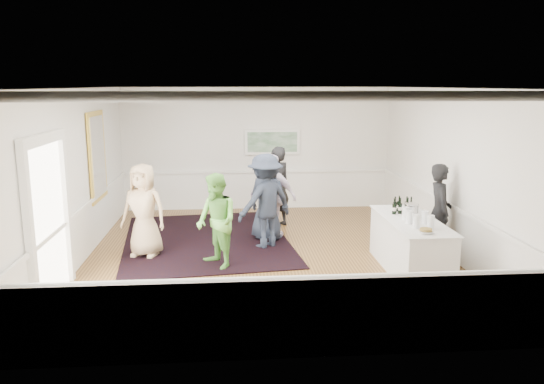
{
  "coord_description": "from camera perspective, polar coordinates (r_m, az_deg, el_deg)",
  "views": [
    {
      "loc": [
        -0.71,
        -9.85,
        3.26
      ],
      "look_at": [
        0.09,
        0.2,
        1.21
      ],
      "focal_mm": 35.0,
      "sensor_mm": 36.0,
      "label": 1
    }
  ],
  "objects": [
    {
      "name": "wall_left",
      "position": [
        10.37,
        -20.11,
        1.6
      ],
      "size": [
        0.02,
        8.0,
        3.2
      ],
      "primitive_type": "cube",
      "color": "white",
      "rests_on": "floor"
    },
    {
      "name": "bartender",
      "position": [
        10.45,
        17.55,
        -2.03
      ],
      "size": [
        0.51,
        0.71,
        1.82
      ],
      "primitive_type": "imported",
      "rotation": [
        0.0,
        0.0,
        1.45
      ],
      "color": "black",
      "rests_on": "floor"
    },
    {
      "name": "guest_green",
      "position": [
        9.53,
        -5.99,
        -3.14
      ],
      "size": [
        0.98,
        1.05,
        1.72
      ],
      "primitive_type": "imported",
      "rotation": [
        0.0,
        0.0,
        -1.05
      ],
      "color": "#60AC44",
      "rests_on": "floor"
    },
    {
      "name": "serving_table",
      "position": [
        9.71,
        14.63,
        -5.55
      ],
      "size": [
        0.88,
        2.32,
        0.94
      ],
      "color": "silver",
      "rests_on": "floor"
    },
    {
      "name": "ceiling",
      "position": [
        9.88,
        -0.45,
        11.16
      ],
      "size": [
        7.0,
        8.0,
        0.02
      ],
      "primitive_type": "cube",
      "color": "white",
      "rests_on": "wall_back"
    },
    {
      "name": "ice_bucket",
      "position": [
        9.73,
        14.74,
        -1.97
      ],
      "size": [
        0.26,
        0.26,
        0.25
      ],
      "primitive_type": "cylinder",
      "color": "silver",
      "rests_on": "serving_table"
    },
    {
      "name": "area_rug",
      "position": [
        11.44,
        -7.08,
        -5.08
      ],
      "size": [
        3.85,
        4.78,
        0.02
      ],
      "primitive_type": "cube",
      "rotation": [
        0.0,
        0.0,
        0.11
      ],
      "color": "black",
      "rests_on": "floor"
    },
    {
      "name": "doorway",
      "position": [
        8.61,
        -22.98,
        -1.78
      ],
      "size": [
        0.1,
        1.78,
        2.56
      ],
      "color": "white",
      "rests_on": "wall_left"
    },
    {
      "name": "guest_dark_b",
      "position": [
        12.27,
        0.54,
        0.59
      ],
      "size": [
        0.81,
        0.73,
        1.87
      ],
      "primitive_type": "imported",
      "rotation": [
        0.0,
        0.0,
        3.67
      ],
      "color": "black",
      "rests_on": "floor"
    },
    {
      "name": "landscape_painting",
      "position": [
        13.92,
        0.04,
        5.4
      ],
      "size": [
        1.44,
        0.06,
        0.66
      ],
      "color": "white",
      "rests_on": "wall_back"
    },
    {
      "name": "wine_bottles",
      "position": [
        10.01,
        13.81,
        -1.31
      ],
      "size": [
        0.42,
        0.28,
        0.31
      ],
      "color": "black",
      "rests_on": "serving_table"
    },
    {
      "name": "guest_dark_a",
      "position": [
        10.66,
        -0.73,
        -0.98
      ],
      "size": [
        1.42,
        1.26,
        1.91
      ],
      "primitive_type": "imported",
      "rotation": [
        0.0,
        0.0,
        3.71
      ],
      "color": "#212838",
      "rests_on": "floor"
    },
    {
      "name": "guest_lilac",
      "position": [
        11.32,
        0.09,
        -0.5
      ],
      "size": [
        1.14,
        0.91,
        1.81
      ],
      "primitive_type": "imported",
      "rotation": [
        0.0,
        0.0,
        2.63
      ],
      "color": "white",
      "rests_on": "floor"
    },
    {
      "name": "mirror",
      "position": [
        11.58,
        -18.26,
        3.68
      ],
      "size": [
        0.05,
        1.25,
        1.85
      ],
      "color": "yellow",
      "rests_on": "wall_left"
    },
    {
      "name": "guest_navy",
      "position": [
        11.19,
        -0.47,
        -0.6
      ],
      "size": [
        1.06,
        1.0,
        1.83
      ],
      "primitive_type": "imported",
      "rotation": [
        0.0,
        0.0,
        2.49
      ],
      "color": "#212838",
      "rests_on": "floor"
    },
    {
      "name": "floor",
      "position": [
        10.4,
        -0.42,
        -6.76
      ],
      "size": [
        8.0,
        8.0,
        0.0
      ],
      "primitive_type": "plane",
      "color": "brown",
      "rests_on": "ground"
    },
    {
      "name": "wainscoting",
      "position": [
        10.26,
        -0.43,
        -4.1
      ],
      "size": [
        7.0,
        8.0,
        1.0
      ],
      "primitive_type": null,
      "color": "white",
      "rests_on": "floor"
    },
    {
      "name": "guest_tan",
      "position": [
        10.4,
        -13.64,
        -1.93
      ],
      "size": [
        1.0,
        0.79,
        1.8
      ],
      "primitive_type": "imported",
      "rotation": [
        0.0,
        0.0,
        -0.27
      ],
      "color": "tan",
      "rests_on": "floor"
    },
    {
      "name": "nut_bowl",
      "position": [
        8.76,
        16.23,
        -4.06
      ],
      "size": [
        0.24,
        0.24,
        0.07
      ],
      "color": "white",
      "rests_on": "serving_table"
    },
    {
      "name": "wall_front",
      "position": [
        6.13,
        2.26,
        -4.22
      ],
      "size": [
        7.0,
        0.02,
        3.2
      ],
      "primitive_type": "cube",
      "color": "white",
      "rests_on": "floor"
    },
    {
      "name": "juice_pitchers",
      "position": [
        9.24,
        15.37,
        -2.69
      ],
      "size": [
        0.38,
        0.73,
        0.24
      ],
      "color": "#8CBC43",
      "rests_on": "serving_table"
    },
    {
      "name": "wall_back",
      "position": [
        13.97,
        -1.62,
        4.68
      ],
      "size": [
        7.0,
        0.02,
        3.2
      ],
      "primitive_type": "cube",
      "color": "white",
      "rests_on": "floor"
    },
    {
      "name": "wall_right",
      "position": [
        10.84,
        18.36,
        2.11
      ],
      "size": [
        0.02,
        8.0,
        3.2
      ],
      "primitive_type": "cube",
      "color": "white",
      "rests_on": "floor"
    }
  ]
}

